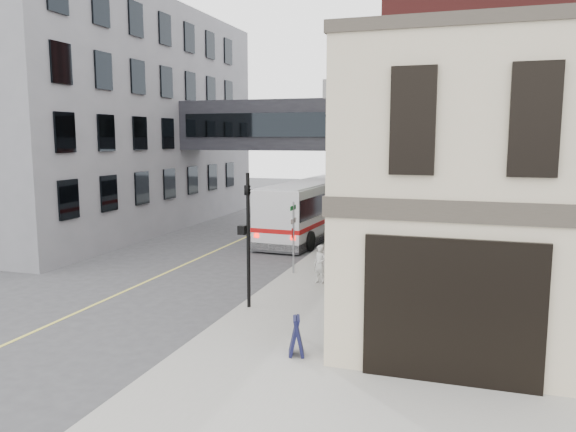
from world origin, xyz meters
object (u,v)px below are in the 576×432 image
Objects in this scene: pedestrian_b at (361,231)px; bus at (313,206)px; sandwich_board at (296,336)px; pedestrian_c at (353,241)px; newspaper_box at (356,240)px; pedestrian_a at (320,264)px.

bus is at bearing 120.23° from pedestrian_b.
pedestrian_b reaches higher than sandwich_board.
pedestrian_c is 11.70m from sandwich_board.
pedestrian_c reaches higher than sandwich_board.
pedestrian_c is 2.20× the size of newspaper_box.
bus reaches higher than newspaper_box.
pedestrian_c is 1.75× the size of sandwich_board.
pedestrian_a is at bearing -105.87° from pedestrian_b.
bus is at bearing 86.43° from sandwich_board.
sandwich_board is at bearing -60.82° from pedestrian_c.
pedestrian_a reaches higher than newspaper_box.
pedestrian_a reaches higher than sandwich_board.
pedestrian_a is 4.47m from pedestrian_c.
newspaper_box is (-0.23, -0.03, -0.47)m from pedestrian_b.
pedestrian_b is (3.54, -3.62, -0.75)m from bus.
pedestrian_c is (0.39, 4.45, 0.13)m from pedestrian_a.
pedestrian_c reaches higher than pedestrian_b.
pedestrian_a is at bearing -73.14° from bus.
pedestrian_b is at bearing 76.36° from sandwich_board.
bus is 5.08m from newspaper_box.
pedestrian_a is 0.85× the size of pedestrian_c.
bus is 7.54m from pedestrian_c.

